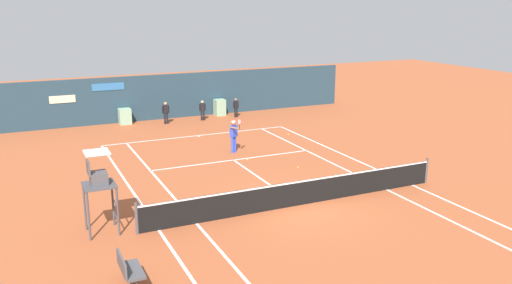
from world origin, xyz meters
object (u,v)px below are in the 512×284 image
at_px(player_on_baseline, 234,134).
at_px(ball_kid_left_post, 166,111).
at_px(player_bench, 129,268).
at_px(ball_kid_centre_post, 202,109).
at_px(tennis_ball_mid_court, 288,134).
at_px(tennis_ball_near_service_line, 298,167).
at_px(tennis_ball_by_sideline, 248,160).
at_px(umpire_chair, 98,181).
at_px(ball_kid_right_post, 236,106).

bearing_deg(player_on_baseline, ball_kid_left_post, -108.23).
height_order(player_bench, ball_kid_centre_post, ball_kid_centre_post).
xyz_separation_m(player_bench, ball_kid_centre_post, (8.49, 18.53, 0.23)).
height_order(player_bench, tennis_ball_mid_court, player_bench).
relative_size(player_on_baseline, ball_kid_centre_post, 1.44).
height_order(player_bench, tennis_ball_near_service_line, player_bench).
bearing_deg(tennis_ball_by_sideline, ball_kid_centre_post, 83.89).
bearing_deg(tennis_ball_near_service_line, tennis_ball_by_sideline, 127.73).
distance_m(umpire_chair, tennis_ball_by_sideline, 9.53).
xyz_separation_m(umpire_chair, ball_kid_right_post, (10.90, 14.81, -1.04)).
xyz_separation_m(umpire_chair, ball_kid_centre_post, (8.60, 14.81, -1.03)).
distance_m(umpire_chair, ball_kid_right_post, 18.42).
bearing_deg(tennis_ball_mid_court, tennis_ball_by_sideline, -138.77).
xyz_separation_m(player_bench, tennis_ball_by_sideline, (7.49, 9.21, -0.47)).
bearing_deg(umpire_chair, tennis_ball_near_service_line, 110.51).
distance_m(tennis_ball_mid_court, tennis_ball_by_sideline, 5.50).
relative_size(player_bench, ball_kid_right_post, 0.88).
distance_m(player_on_baseline, ball_kid_centre_post, 7.89).
bearing_deg(ball_kid_right_post, tennis_ball_near_service_line, 73.04).
bearing_deg(ball_kid_left_post, tennis_ball_by_sideline, 96.75).
bearing_deg(umpire_chair, ball_kid_left_post, 157.26).
bearing_deg(tennis_ball_by_sideline, umpire_chair, -144.17).
xyz_separation_m(ball_kid_right_post, ball_kid_left_post, (-4.69, 0.00, 0.07)).
height_order(umpire_chair, player_on_baseline, umpire_chair).
distance_m(umpire_chair, player_on_baseline, 10.32).
height_order(ball_kid_left_post, tennis_ball_near_service_line, ball_kid_left_post).
bearing_deg(ball_kid_centre_post, tennis_ball_near_service_line, 101.14).
relative_size(ball_kid_right_post, tennis_ball_near_service_line, 18.51).
xyz_separation_m(ball_kid_left_post, tennis_ball_by_sideline, (1.39, -9.33, -0.76)).
relative_size(player_on_baseline, tennis_ball_by_sideline, 27.18).
xyz_separation_m(umpire_chair, player_on_baseline, (7.54, 7.00, -0.79)).
xyz_separation_m(ball_kid_centre_post, ball_kid_left_post, (-2.39, -0.00, 0.05)).
height_order(ball_kid_left_post, tennis_ball_by_sideline, ball_kid_left_post).
xyz_separation_m(umpire_chair, ball_kid_left_post, (6.21, 14.81, -0.98)).
xyz_separation_m(ball_kid_centre_post, tennis_ball_mid_court, (3.13, -5.70, -0.71)).
distance_m(player_on_baseline, tennis_ball_by_sideline, 1.79).
distance_m(tennis_ball_mid_court, tennis_ball_near_service_line, 6.22).
bearing_deg(ball_kid_left_post, tennis_ball_near_service_line, 102.93).
bearing_deg(umpire_chair, player_bench, 1.67).
height_order(ball_kid_centre_post, tennis_ball_by_sideline, ball_kid_centre_post).
bearing_deg(player_bench, ball_kid_right_post, 149.78).
bearing_deg(tennis_ball_by_sideline, ball_kid_left_post, 98.48).
height_order(ball_kid_right_post, ball_kid_centre_post, ball_kid_centre_post).
relative_size(player_on_baseline, tennis_ball_near_service_line, 27.18).
height_order(umpire_chair, ball_kid_right_post, umpire_chair).
distance_m(ball_kid_centre_post, tennis_ball_mid_court, 6.55).
distance_m(ball_kid_right_post, ball_kid_centre_post, 2.30).
bearing_deg(tennis_ball_near_service_line, umpire_chair, -159.49).
bearing_deg(ball_kid_left_post, ball_kid_centre_post, 178.27).
xyz_separation_m(tennis_ball_mid_court, tennis_ball_near_service_line, (-2.55, -5.67, 0.00)).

